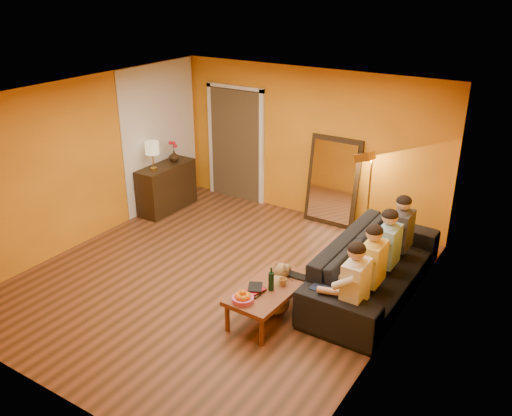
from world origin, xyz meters
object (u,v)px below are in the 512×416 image
Objects in this scene: dog at (278,288)px; mirror_frame at (333,181)px; table_lamp at (153,156)px; person_mid_right at (388,252)px; floor_lamp at (369,198)px; vase at (174,156)px; sideboard at (167,187)px; tumbler at (283,282)px; coffee_table at (269,301)px; sofa at (374,268)px; person_far_right at (401,237)px; person_mid_left at (372,270)px; person_far_left at (355,290)px; wine_bottle at (271,279)px; laptop at (296,278)px.

mirror_frame is at bearing 113.09° from dog.
table_lamp is 0.42× the size of person_mid_right.
vase is at bearing -154.53° from floor_lamp.
tumbler is (3.46, -1.79, 0.04)m from sideboard.
dog is at bearing 84.97° from coffee_table.
sofa is at bearing 54.35° from tumbler.
sofa reaches higher than coffee_table.
mirror_frame is at bearing 21.16° from sideboard.
floor_lamp is at bearing 17.25° from table_lamp.
person_far_right is at bearing -3.96° from vase.
floor_lamp is (0.20, 2.71, 0.51)m from coffee_table.
table_lamp is at bearing 168.96° from person_mid_left.
floor_lamp reaches higher than sofa.
sideboard is 4.37m from person_far_right.
mirror_frame is 2.74m from person_mid_left.
person_mid_right is at bearing -42.82° from floor_lamp.
person_far_right is (0.00, 1.10, 0.00)m from person_mid_left.
coffee_table is 1.13m from person_far_left.
wine_bottle reaches higher than dog.
sideboard is 3.92m from wine_bottle.
wine_bottle is (-0.15, -2.76, -0.14)m from floor_lamp.
table_lamp reaches higher than person_far_right.
floor_lamp reaches higher than person_far_left.
coffee_table is at bearing -25.79° from table_lamp.
coffee_table is 0.20m from dog.
person_mid_right is 4.47m from vase.
table_lamp reaches higher than person_mid_left.
person_far_right reaches higher than dog.
wine_bottle is at bearing -42.88° from coffee_table.
person_mid_right is 3.94× the size of wine_bottle.
person_far_left is 0.55m from person_mid_left.
table_lamp is 0.42× the size of person_mid_left.
sofa is 7.83× the size of laptop.
sofa is 1.53m from wine_bottle.
wine_bottle is (0.05, -0.05, 0.37)m from coffee_table.
person_mid_right is 1.68m from wine_bottle.
floor_lamp is at bearing 108.29° from person_far_left.
table_lamp is 4.48m from person_mid_left.
person_far_left is at bearing -21.29° from sideboard.
mirror_frame reaches higher than table_lamp.
tumbler is at bearing -30.58° from vase.
person_far_right is (1.58, -1.13, -0.15)m from mirror_frame.
tumbler is (3.46, -1.49, -0.64)m from table_lamp.
mirror_frame is 1.25× the size of person_mid_right.
tumbler is (-0.91, -1.19, -0.14)m from person_mid_right.
laptop is at bearing -74.60° from mirror_frame.
wine_bottle is (0.03, -0.22, 0.26)m from dog.
coffee_table is 0.37m from wine_bottle.
floor_lamp is at bearing 112.96° from person_mid_left.
mirror_frame reaches higher than person_mid_left.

